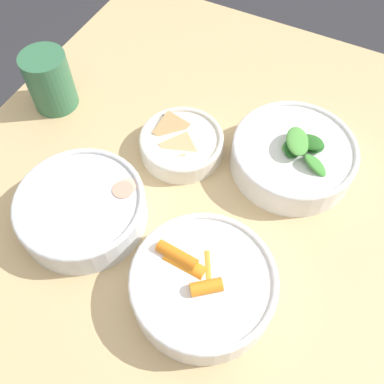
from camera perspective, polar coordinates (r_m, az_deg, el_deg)
ground_plane at (r=1.37m, az=3.29°, el=-19.23°), size 10.00×10.00×0.00m
dining_table at (r=0.77m, az=5.59°, el=-7.96°), size 0.97×0.96×0.76m
bowl_carrots at (r=0.58m, az=1.80°, el=-12.29°), size 0.20×0.20×0.06m
bowl_greens at (r=0.71m, az=13.42°, el=4.83°), size 0.20×0.20×0.08m
bowl_beans_hotdog at (r=0.66m, az=-14.44°, el=-2.17°), size 0.19×0.19×0.05m
bowl_cookies at (r=0.72m, az=-1.44°, el=6.48°), size 0.14×0.14×0.04m
cup at (r=0.81m, az=-18.44°, el=13.86°), size 0.08×0.08×0.11m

